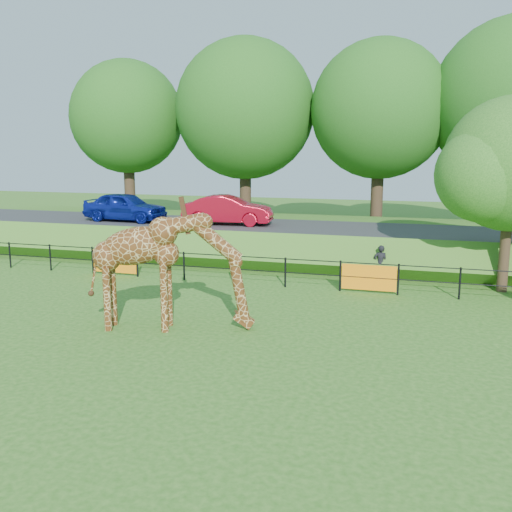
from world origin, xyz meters
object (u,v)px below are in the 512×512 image
object	(u,v)px
car_blue	(125,207)
car_red	(228,210)
giraffe	(171,271)
visitor	(380,263)

from	to	relation	value
car_blue	car_red	size ratio (longest dim) A/B	1.00
giraffe	car_red	world-z (taller)	giraffe
car_blue	car_red	bearing A→B (deg)	-84.37
giraffe	car_blue	xyz separation A→B (m)	(-7.69, 11.16, 0.49)
car_blue	car_red	xyz separation A→B (m)	(5.35, 0.20, -0.02)
giraffe	visitor	distance (m)	9.18
giraffe	car_blue	distance (m)	13.56
car_red	car_blue	bearing A→B (deg)	85.79
car_red	visitor	size ratio (longest dim) A/B	3.00
car_red	giraffe	bearing A→B (deg)	-174.63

